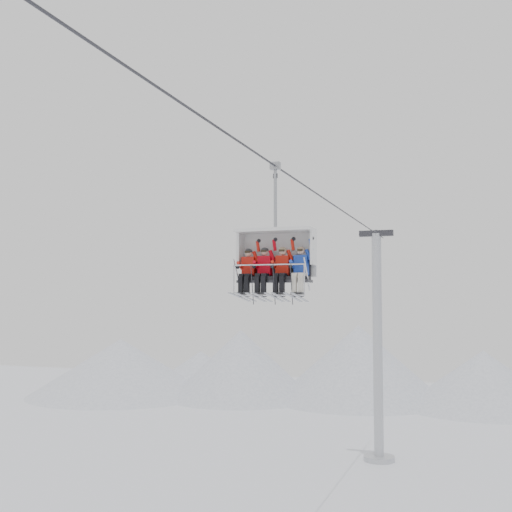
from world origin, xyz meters
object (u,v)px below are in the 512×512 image
(chairlift_carrier, at_px, (277,255))
(skier_far_right, at_px, (300,269))
(skier_center_left, at_px, (264,270))
(skier_center_right, at_px, (282,270))
(skier_far_left, at_px, (248,270))
(lift_tower_right, at_px, (378,361))

(chairlift_carrier, xyz_separation_m, skier_far_right, (0.80, -0.30, -0.46))
(skier_center_left, xyz_separation_m, skier_far_right, (1.10, 0.00, 0.00))
(skier_center_right, bearing_deg, skier_far_left, -179.87)
(lift_tower_right, relative_size, skier_center_right, 7.99)
(lift_tower_right, distance_m, skier_far_left, 20.91)
(skier_center_left, relative_size, skier_far_right, 1.00)
(skier_far_left, distance_m, skier_center_left, 0.51)
(lift_tower_right, xyz_separation_m, skier_far_left, (-0.81, -20.43, 4.41))
(skier_center_right, bearing_deg, skier_far_right, 0.00)
(skier_center_left, xyz_separation_m, skier_center_right, (0.55, 0.00, 0.00))
(lift_tower_right, distance_m, chairlift_carrier, 20.70)
(lift_tower_right, bearing_deg, skier_center_right, -89.29)
(chairlift_carrier, xyz_separation_m, skier_far_left, (-0.81, -0.31, -0.47))
(chairlift_carrier, xyz_separation_m, skier_center_right, (0.25, -0.30, -0.46))
(lift_tower_right, relative_size, skier_center_left, 7.99)
(skier_far_right, bearing_deg, lift_tower_right, 92.25)
(skier_far_left, bearing_deg, chairlift_carrier, 20.85)
(chairlift_carrier, relative_size, skier_far_right, 2.36)
(skier_center_left, bearing_deg, skier_center_right, 0.00)
(skier_far_right, bearing_deg, chairlift_carrier, 159.24)
(chairlift_carrier, distance_m, skier_far_left, 0.98)
(chairlift_carrier, bearing_deg, lift_tower_right, 90.00)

